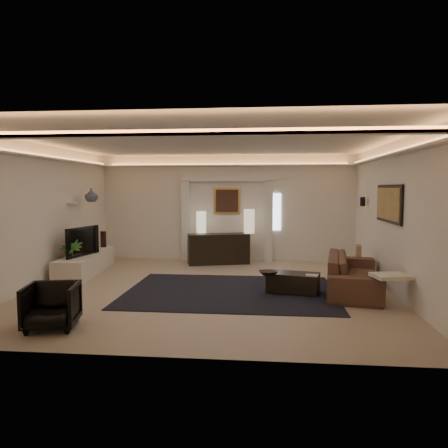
# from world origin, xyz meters

# --- Properties ---
(floor) EXTENTS (7.00, 7.00, 0.00)m
(floor) POSITION_xyz_m (0.00, 0.00, 0.00)
(floor) COLOR tan
(floor) RESTS_ON ground
(ceiling) EXTENTS (7.00, 7.00, 0.00)m
(ceiling) POSITION_xyz_m (0.00, 0.00, 2.90)
(ceiling) COLOR white
(ceiling) RESTS_ON ground
(wall_back) EXTENTS (7.00, 0.00, 7.00)m
(wall_back) POSITION_xyz_m (0.00, 3.50, 1.45)
(wall_back) COLOR white
(wall_back) RESTS_ON ground
(wall_front) EXTENTS (7.00, 0.00, 7.00)m
(wall_front) POSITION_xyz_m (0.00, -3.50, 1.45)
(wall_front) COLOR white
(wall_front) RESTS_ON ground
(wall_left) EXTENTS (0.00, 7.00, 7.00)m
(wall_left) POSITION_xyz_m (-3.50, 0.00, 1.45)
(wall_left) COLOR white
(wall_left) RESTS_ON ground
(wall_right) EXTENTS (0.00, 7.00, 7.00)m
(wall_right) POSITION_xyz_m (3.50, 0.00, 1.45)
(wall_right) COLOR white
(wall_right) RESTS_ON ground
(cove_soffit) EXTENTS (7.00, 7.00, 0.04)m
(cove_soffit) POSITION_xyz_m (0.00, 0.00, 2.62)
(cove_soffit) COLOR silver
(cove_soffit) RESTS_ON ceiling
(daylight_slit) EXTENTS (0.25, 0.03, 1.00)m
(daylight_slit) POSITION_xyz_m (1.35, 3.48, 1.35)
(daylight_slit) COLOR white
(daylight_slit) RESTS_ON wall_back
(area_rug) EXTENTS (4.00, 3.00, 0.01)m
(area_rug) POSITION_xyz_m (0.40, -0.20, 0.01)
(area_rug) COLOR black
(area_rug) RESTS_ON ground
(pilaster_left) EXTENTS (0.22, 0.20, 2.20)m
(pilaster_left) POSITION_xyz_m (-1.15, 3.40, 1.10)
(pilaster_left) COLOR silver
(pilaster_left) RESTS_ON ground
(pilaster_right) EXTENTS (0.22, 0.20, 2.20)m
(pilaster_right) POSITION_xyz_m (1.15, 3.40, 1.10)
(pilaster_right) COLOR silver
(pilaster_right) RESTS_ON ground
(alcove_header) EXTENTS (2.52, 0.20, 0.12)m
(alcove_header) POSITION_xyz_m (0.00, 3.40, 2.25)
(alcove_header) COLOR silver
(alcove_header) RESTS_ON wall_back
(painting_frame) EXTENTS (0.74, 0.04, 0.74)m
(painting_frame) POSITION_xyz_m (0.00, 3.47, 1.65)
(painting_frame) COLOR tan
(painting_frame) RESTS_ON wall_back
(painting_canvas) EXTENTS (0.62, 0.02, 0.62)m
(painting_canvas) POSITION_xyz_m (0.00, 3.44, 1.65)
(painting_canvas) COLOR #4C2D1E
(painting_canvas) RESTS_ON wall_back
(art_panel_frame) EXTENTS (0.04, 1.64, 0.74)m
(art_panel_frame) POSITION_xyz_m (3.47, 0.30, 1.70)
(art_panel_frame) COLOR black
(art_panel_frame) RESTS_ON wall_right
(art_panel_gold) EXTENTS (0.02, 1.50, 0.62)m
(art_panel_gold) POSITION_xyz_m (3.44, 0.30, 1.70)
(art_panel_gold) COLOR tan
(art_panel_gold) RESTS_ON wall_right
(wall_sconce) EXTENTS (0.12, 0.12, 0.22)m
(wall_sconce) POSITION_xyz_m (3.38, 2.20, 1.68)
(wall_sconce) COLOR black
(wall_sconce) RESTS_ON wall_right
(wall_niche) EXTENTS (0.10, 0.55, 0.04)m
(wall_niche) POSITION_xyz_m (-3.44, 1.40, 1.65)
(wall_niche) COLOR silver
(wall_niche) RESTS_ON wall_left
(console) EXTENTS (1.67, 0.91, 0.80)m
(console) POSITION_xyz_m (-0.17, 2.83, 0.40)
(console) COLOR black
(console) RESTS_ON ground
(lamp_left) EXTENTS (0.27, 0.27, 0.57)m
(lamp_left) POSITION_xyz_m (-0.66, 3.08, 1.09)
(lamp_left) COLOR #F4E8BF
(lamp_left) RESTS_ON console
(lamp_right) EXTENTS (0.38, 0.38, 0.64)m
(lamp_right) POSITION_xyz_m (0.63, 3.08, 1.09)
(lamp_right) COLOR beige
(lamp_right) RESTS_ON console
(media_ledge) EXTENTS (0.91, 2.68, 0.49)m
(media_ledge) POSITION_xyz_m (-3.15, 1.30, 0.23)
(media_ledge) COLOR beige
(media_ledge) RESTS_ON ground
(tv) EXTENTS (1.15, 0.38, 0.66)m
(tv) POSITION_xyz_m (-3.15, 0.93, 0.78)
(tv) COLOR black
(tv) RESTS_ON media_ledge
(figurine) EXTENTS (0.19, 0.19, 0.41)m
(figurine) POSITION_xyz_m (-3.13, 2.38, 0.64)
(figurine) COLOR black
(figurine) RESTS_ON media_ledge
(ginger_jar) EXTENTS (0.33, 0.33, 0.33)m
(ginger_jar) POSITION_xyz_m (-3.15, 1.72, 1.83)
(ginger_jar) COLOR #344651
(ginger_jar) RESTS_ON wall_niche
(plant) EXTENTS (0.55, 0.55, 0.87)m
(plant) POSITION_xyz_m (-3.15, 0.54, 0.44)
(plant) COLOR #2B6221
(plant) RESTS_ON ground
(sofa) EXTENTS (2.55, 1.32, 0.71)m
(sofa) POSITION_xyz_m (2.78, 0.08, 0.35)
(sofa) COLOR #47351E
(sofa) RESTS_ON ground
(throw_blanket) EXTENTS (0.65, 0.58, 0.06)m
(throw_blanket) POSITION_xyz_m (3.15, -1.10, 0.55)
(throw_blanket) COLOR white
(throw_blanket) RESTS_ON sofa
(throw_pillow) EXTENTS (0.15, 0.36, 0.35)m
(throw_pillow) POSITION_xyz_m (3.15, 1.43, 0.55)
(throw_pillow) COLOR #9B7D59
(throw_pillow) RESTS_ON sofa
(coffee_table) EXTENTS (1.06, 0.74, 0.36)m
(coffee_table) POSITION_xyz_m (1.61, -0.16, 0.20)
(coffee_table) COLOR #302820
(coffee_table) RESTS_ON ground
(bowl) EXTENTS (0.43, 0.43, 0.08)m
(bowl) POSITION_xyz_m (1.13, -0.42, 0.45)
(bowl) COLOR #32231A
(bowl) RESTS_ON coffee_table
(magazine) EXTENTS (0.25, 0.20, 0.03)m
(magazine) POSITION_xyz_m (1.93, -0.42, 0.42)
(magazine) COLOR beige
(magazine) RESTS_ON coffee_table
(armchair) EXTENTS (0.84, 0.85, 0.66)m
(armchair) POSITION_xyz_m (-1.95, -2.63, 0.33)
(armchair) COLOR #2F271A
(armchair) RESTS_ON ground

